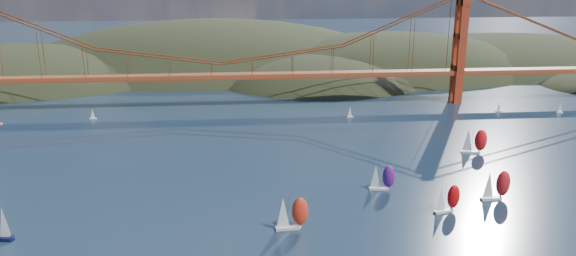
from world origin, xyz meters
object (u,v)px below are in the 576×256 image
at_px(racer_0, 291,213).
at_px(racer_rwb, 382,177).
at_px(racer_3, 474,140).
at_px(racer_1, 447,198).
at_px(racer_2, 496,184).

xyz_separation_m(racer_0, racer_rwb, (31.46, 24.71, -0.48)).
bearing_deg(racer_3, racer_1, -110.43).
xyz_separation_m(racer_2, racer_3, (10.83, 42.33, 0.09)).
bearing_deg(racer_2, racer_rwb, 157.27).
xyz_separation_m(racer_1, racer_3, (28.82, 49.72, 0.66)).
relative_size(racer_1, racer_3, 0.87).
bearing_deg(racer_3, racer_2, -94.68).
bearing_deg(racer_2, racer_0, -172.57).
bearing_deg(racer_1, racer_2, 7.57).
height_order(racer_0, racer_rwb, racer_0).
height_order(racer_3, racer_rwb, racer_3).
height_order(racer_1, racer_rwb, racer_rwb).
distance_m(racer_2, racer_rwb, 34.54).
distance_m(racer_0, racer_2, 65.91).
distance_m(racer_0, racer_3, 94.08).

